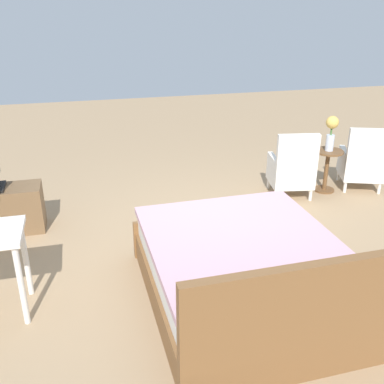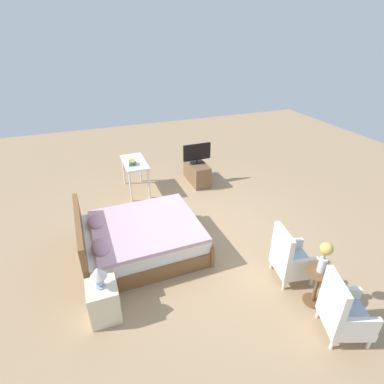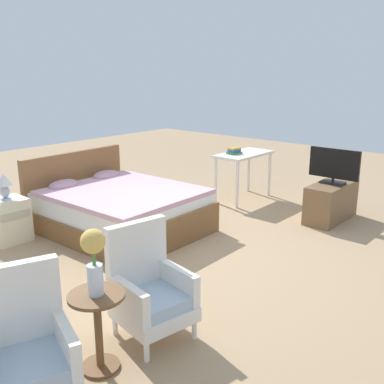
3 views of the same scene
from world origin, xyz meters
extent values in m
plane|color=#A38460|center=(0.00, 0.00, 0.00)|extent=(16.00, 16.00, 0.00)
cube|color=brown|center=(-0.04, 1.08, 0.14)|extent=(1.67, 2.05, 0.28)
cube|color=white|center=(-0.04, 1.08, 0.40)|extent=(1.60, 1.96, 0.24)
cube|color=#CC9EAD|center=(-0.04, 1.00, 0.55)|extent=(1.65, 1.80, 0.06)
cube|color=brown|center=(-0.06, 2.05, 0.48)|extent=(1.66, 0.11, 0.96)
cube|color=brown|center=(-0.02, 0.10, 0.20)|extent=(1.66, 0.09, 0.40)
ellipsoid|color=#B28499|center=(-0.42, 1.78, 0.59)|extent=(0.45, 0.29, 0.14)
ellipsoid|color=#B28499|center=(0.31, 1.79, 0.59)|extent=(0.45, 0.29, 0.14)
cylinder|color=white|center=(-2.26, -0.86, 0.08)|extent=(0.04, 0.04, 0.16)
cube|color=white|center=(-2.55, -1.00, 0.22)|extent=(0.69, 0.69, 0.12)
cube|color=#A3B7CC|center=(-2.55, -1.00, 0.33)|extent=(0.64, 0.64, 0.10)
cube|color=white|center=(-2.48, -0.79, 0.60)|extent=(0.53, 0.26, 0.64)
cube|color=white|center=(-2.33, -1.08, 0.41)|extent=(0.24, 0.51, 0.26)
cylinder|color=white|center=(-1.74, -1.19, 0.08)|extent=(0.04, 0.04, 0.16)
cylinder|color=white|center=(-1.29, -1.27, 0.08)|extent=(0.04, 0.04, 0.16)
cylinder|color=white|center=(-1.66, -0.74, 0.08)|extent=(0.04, 0.04, 0.16)
cylinder|color=white|center=(-1.21, -0.82, 0.08)|extent=(0.04, 0.04, 0.16)
cube|color=white|center=(-1.48, -1.00, 0.22)|extent=(0.62, 0.62, 0.12)
cube|color=#A3B7CC|center=(-1.48, -1.00, 0.33)|extent=(0.57, 0.57, 0.10)
cube|color=white|center=(-1.44, -0.78, 0.60)|extent=(0.55, 0.17, 0.64)
cube|color=white|center=(-1.71, -0.96, 0.41)|extent=(0.16, 0.52, 0.26)
cube|color=white|center=(-1.24, -1.04, 0.41)|extent=(0.16, 0.52, 0.26)
cylinder|color=brown|center=(-2.02, -0.99, 0.01)|extent=(0.28, 0.28, 0.03)
cylinder|color=brown|center=(-2.02, -0.99, 0.30)|extent=(0.06, 0.06, 0.54)
cylinder|color=brown|center=(-2.02, -0.99, 0.58)|extent=(0.40, 0.40, 0.02)
cylinder|color=silver|center=(-2.02, -0.99, 0.70)|extent=(0.11, 0.11, 0.22)
cylinder|color=#477538|center=(-2.02, -0.99, 0.86)|extent=(0.02, 0.02, 0.10)
sphere|color=#E0B251|center=(-2.02, -0.99, 0.98)|extent=(0.17, 0.17, 0.17)
cube|color=beige|center=(-1.19, 1.86, 0.27)|extent=(0.44, 0.40, 0.55)
cube|color=#B3AB8E|center=(-1.19, 1.66, 0.38)|extent=(0.37, 0.01, 0.09)
cylinder|color=#9EADC6|center=(-1.19, 1.86, 0.56)|extent=(0.13, 0.13, 0.02)
ellipsoid|color=#9EADC6|center=(-1.19, 1.86, 0.65)|extent=(0.11, 0.11, 0.16)
cone|color=silver|center=(-1.19, 1.86, 0.80)|extent=(0.22, 0.22, 0.15)
cube|color=brown|center=(2.22, -0.83, 0.27)|extent=(0.96, 0.40, 0.53)
cube|color=black|center=(2.22, -0.83, 0.55)|extent=(0.20, 0.32, 0.03)
cylinder|color=black|center=(2.22, -0.83, 0.59)|extent=(0.04, 0.04, 0.05)
cube|color=black|center=(2.22, -0.83, 0.82)|extent=(0.05, 0.72, 0.42)
cube|color=black|center=(2.24, -0.83, 0.82)|extent=(0.01, 0.67, 0.37)
cylinder|color=silver|center=(1.81, 0.51, 0.37)|extent=(0.05, 0.05, 0.73)
cylinder|color=silver|center=(2.75, 0.51, 0.37)|extent=(0.05, 0.05, 0.73)
cylinder|color=silver|center=(1.81, 0.93, 0.37)|extent=(0.05, 0.05, 0.73)
cylinder|color=silver|center=(2.75, 0.93, 0.37)|extent=(0.05, 0.05, 0.73)
cube|color=silver|center=(2.28, 0.72, 0.75)|extent=(1.04, 0.52, 0.04)
cube|color=#337A47|center=(2.11, 0.80, 0.79)|extent=(0.24, 0.20, 0.03)
cube|color=#284C8E|center=(2.11, 0.80, 0.83)|extent=(0.21, 0.12, 0.04)
cube|color=#B79333|center=(2.11, 0.80, 0.86)|extent=(0.21, 0.14, 0.03)
camera|label=1|loc=(1.22, 4.19, 2.50)|focal=42.00mm
camera|label=2|loc=(-4.27, 1.74, 3.52)|focal=28.00mm
camera|label=3|loc=(-3.70, -3.33, 2.10)|focal=42.00mm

